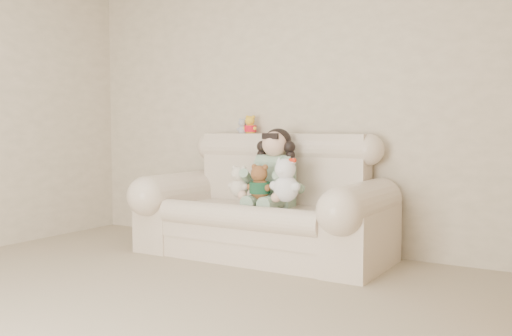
% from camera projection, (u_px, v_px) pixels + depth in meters
% --- Properties ---
extents(floor, '(5.00, 5.00, 0.00)m').
position_uv_depth(floor, '(75.00, 328.00, 3.04)').
color(floor, gray).
rests_on(floor, ground).
extents(wall_back, '(4.50, 0.00, 4.50)m').
position_uv_depth(wall_back, '(291.00, 103.00, 5.08)').
color(wall_back, beige).
rests_on(wall_back, ground).
extents(sofa, '(2.10, 0.95, 1.03)m').
position_uv_depth(sofa, '(262.00, 195.00, 4.71)').
color(sofa, '#FFE8CD').
rests_on(sofa, floor).
extents(seated_child, '(0.44, 0.52, 0.67)m').
position_uv_depth(seated_child, '(275.00, 167.00, 4.72)').
color(seated_child, '#256736').
rests_on(seated_child, sofa).
extents(brown_teddy, '(0.24, 0.20, 0.34)m').
position_uv_depth(brown_teddy, '(260.00, 179.00, 4.55)').
color(brown_teddy, brown).
rests_on(brown_teddy, sofa).
extents(white_cat, '(0.28, 0.23, 0.41)m').
position_uv_depth(white_cat, '(286.00, 175.00, 4.42)').
color(white_cat, white).
rests_on(white_cat, sofa).
extents(cream_teddy, '(0.24, 0.21, 0.31)m').
position_uv_depth(cream_teddy, '(239.00, 179.00, 4.70)').
color(cream_teddy, white).
rests_on(cream_teddy, sofa).
extents(yellow_mini_bear, '(0.16, 0.14, 0.22)m').
position_uv_depth(yellow_mini_bear, '(250.00, 124.00, 5.17)').
color(yellow_mini_bear, yellow).
rests_on(yellow_mini_bear, sofa).
extents(grey_mini_plush, '(0.13, 0.11, 0.19)m').
position_uv_depth(grey_mini_plush, '(243.00, 125.00, 5.22)').
color(grey_mini_plush, '#AFADB4').
rests_on(grey_mini_plush, sofa).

